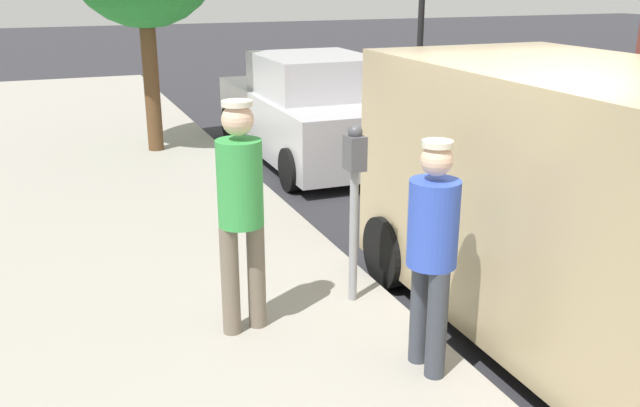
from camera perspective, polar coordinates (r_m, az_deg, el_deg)
ground_plane at (r=6.15m, az=17.48°, el=-9.66°), size 80.00×80.00×0.00m
parking_meter_near at (r=5.63m, az=2.84°, el=1.62°), size 0.14×0.18×1.52m
pedestrian_in_blue at (r=4.69m, az=9.19°, el=-3.31°), size 0.34×0.36×1.64m
pedestrian_in_green at (r=5.16m, az=-6.53°, el=0.08°), size 0.36×0.34×1.80m
parked_sedan_behind at (r=11.04m, az=-0.81°, el=7.54°), size 1.97×4.42×1.65m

